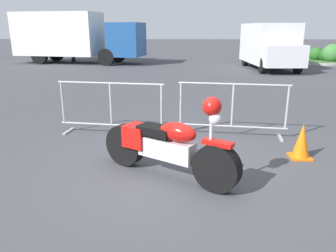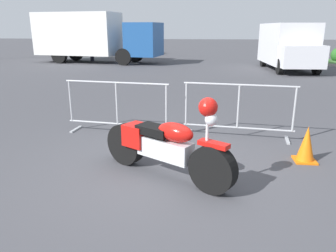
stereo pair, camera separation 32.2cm
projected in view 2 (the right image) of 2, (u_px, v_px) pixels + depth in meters
name	position (u px, v px, depth m)	size (l,w,h in m)	color
ground_plane	(168.00, 171.00, 4.98)	(120.00, 120.00, 0.00)	#424247
motorcycle	(165.00, 145.00, 4.67)	(2.00, 1.32, 1.27)	black
crowd_barrier_near	(117.00, 107.00, 6.61)	(2.15, 0.68, 1.07)	#9EA0A5
crowd_barrier_far	(238.00, 110.00, 6.36)	(2.15, 0.68, 1.07)	#9EA0A5
box_truck	(92.00, 35.00, 20.04)	(7.96, 3.42, 2.98)	silver
delivery_van	(288.00, 45.00, 16.67)	(2.28, 5.12, 2.31)	silver
parked_car_tan	(70.00, 45.00, 27.29)	(2.39, 4.53, 1.47)	tan
parked_car_green	(101.00, 45.00, 26.42)	(2.40, 4.54, 1.47)	#236B38
parked_car_silver	(136.00, 46.00, 26.27)	(2.25, 4.26, 1.38)	#B7BABF
pedestrian	(92.00, 47.00, 21.15)	(0.48, 0.48, 1.69)	#262838
traffic_cone	(306.00, 144.00, 5.27)	(0.34, 0.34, 0.59)	orange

